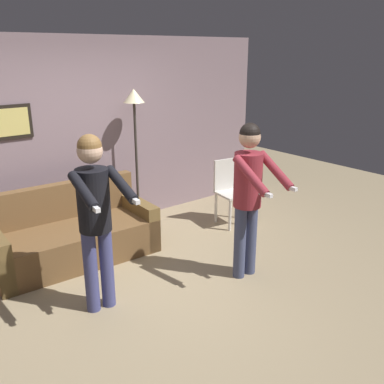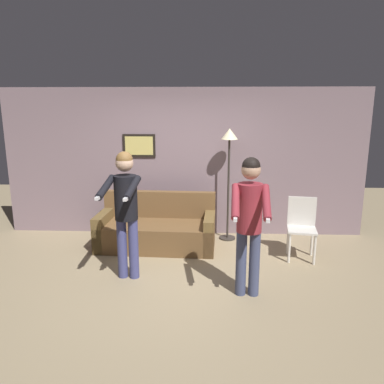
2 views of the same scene
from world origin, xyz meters
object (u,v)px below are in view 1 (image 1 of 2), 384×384
at_px(person_standing_left, 95,208).
at_px(person_standing_right, 249,187).
at_px(couch, 73,237).
at_px(torchiere_lamp, 135,118).
at_px(dining_chair_distant, 230,188).

height_order(person_standing_left, person_standing_right, person_standing_left).
height_order(couch, person_standing_left, person_standing_left).
distance_m(torchiere_lamp, person_standing_right, 2.08).
bearing_deg(torchiere_lamp, dining_chair_distant, -35.27).
relative_size(torchiere_lamp, person_standing_right, 1.12).
bearing_deg(couch, dining_chair_distant, -8.49).
bearing_deg(person_standing_left, couch, 78.69).
bearing_deg(person_standing_left, person_standing_right, -14.79).
relative_size(couch, person_standing_left, 1.12).
bearing_deg(dining_chair_distant, person_standing_left, -161.46).
bearing_deg(couch, torchiere_lamp, 19.80).
height_order(torchiere_lamp, person_standing_left, torchiere_lamp).
bearing_deg(person_standing_right, couch, 129.83).
bearing_deg(couch, person_standing_right, -50.17).
height_order(couch, person_standing_right, person_standing_right).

